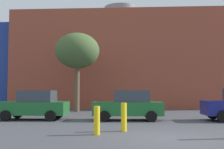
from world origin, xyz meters
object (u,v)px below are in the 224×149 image
bollard_yellow_1 (97,120)px  bollard_yellow_2 (124,117)px  bare_tree_0 (77,51)px  parked_car_2 (129,105)px  parked_car_1 (34,105)px

bollard_yellow_1 → bollard_yellow_2: bearing=44.1°
bare_tree_0 → bollard_yellow_1: (3.11, -12.59, -4.59)m
parked_car_2 → bollard_yellow_1: parked_car_2 is taller
parked_car_2 → bollard_yellow_1: 5.78m
parked_car_1 → bollard_yellow_2: (5.42, -4.63, -0.27)m
parked_car_2 → bare_tree_0: bearing=-57.9°
bollard_yellow_2 → bare_tree_0: bearing=109.7°
parked_car_1 → bollard_yellow_2: 7.14m
bare_tree_0 → bollard_yellow_1: size_ratio=6.07×
bollard_yellow_1 → bollard_yellow_2: 1.44m
parked_car_1 → bollard_yellow_1: size_ratio=3.65×
parked_car_1 → bollard_yellow_1: bearing=127.9°
bollard_yellow_2 → parked_car_2: bearing=87.1°
parked_car_1 → bare_tree_0: bare_tree_0 is taller
bare_tree_0 → bollard_yellow_1: bearing=-76.1°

